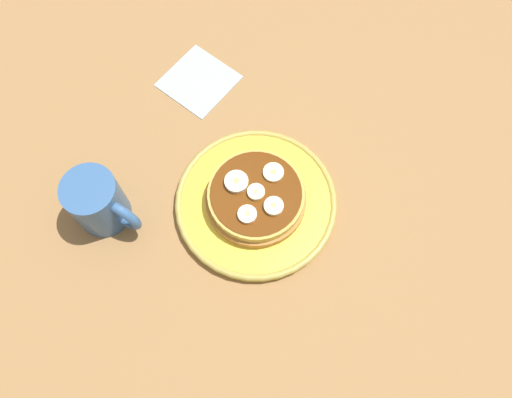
% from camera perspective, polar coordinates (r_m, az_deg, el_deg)
% --- Properties ---
extents(ground_plane, '(1.40, 1.40, 0.03)m').
position_cam_1_polar(ground_plane, '(0.80, 0.00, -1.04)').
color(ground_plane, olive).
extents(plate, '(0.25, 0.25, 0.02)m').
position_cam_1_polar(plate, '(0.77, 0.00, -0.37)').
color(plate, yellow).
rests_on(plate, ground_plane).
extents(pancake_stack, '(0.15, 0.16, 0.03)m').
position_cam_1_polar(pancake_stack, '(0.75, -0.03, 0.27)').
color(pancake_stack, '#AD7237').
rests_on(pancake_stack, plate).
extents(banana_slice_0, '(0.03, 0.03, 0.01)m').
position_cam_1_polar(banana_slice_0, '(0.74, -0.06, 0.63)').
color(banana_slice_0, '#F7F3B3').
rests_on(banana_slice_0, pancake_stack).
extents(banana_slice_1, '(0.03, 0.03, 0.01)m').
position_cam_1_polar(banana_slice_1, '(0.72, -1.01, -1.77)').
color(banana_slice_1, '#FDE7BD').
rests_on(banana_slice_1, pancake_stack).
extents(banana_slice_2, '(0.03, 0.03, 0.01)m').
position_cam_1_polar(banana_slice_2, '(0.75, 1.98, 3.02)').
color(banana_slice_2, '#F5EDBC').
rests_on(banana_slice_2, pancake_stack).
extents(banana_slice_3, '(0.04, 0.04, 0.01)m').
position_cam_1_polar(banana_slice_3, '(0.74, -2.39, 1.71)').
color(banana_slice_3, '#ECE4C3').
rests_on(banana_slice_3, pancake_stack).
extents(banana_slice_4, '(0.03, 0.03, 0.01)m').
position_cam_1_polar(banana_slice_4, '(0.73, 2.02, -0.83)').
color(banana_slice_4, '#FAF3BE').
rests_on(banana_slice_4, pancake_stack).
extents(coffee_mug, '(0.12, 0.08, 0.10)m').
position_cam_1_polar(coffee_mug, '(0.76, -17.41, -0.38)').
color(coffee_mug, '#33598C').
rests_on(coffee_mug, ground_plane).
extents(napkin, '(0.13, 0.13, 0.00)m').
position_cam_1_polar(napkin, '(0.90, -6.54, 13.21)').
color(napkin, '#99B2BF').
rests_on(napkin, ground_plane).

